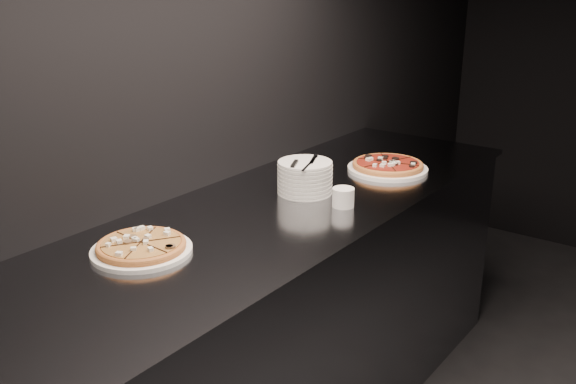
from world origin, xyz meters
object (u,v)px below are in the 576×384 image
Objects in this scene: cutlery at (304,162)px; ramekin at (343,197)px; plate_stack at (305,177)px; counter at (282,320)px; pizza_tomato at (388,166)px; pizza_mushroom at (141,247)px.

ramekin is (0.19, -0.03, -0.09)m from cutlery.
cutlery is (0.01, -0.02, 0.06)m from plate_stack.
counter is at bearing -83.79° from plate_stack.
counter is 7.00× the size of pizza_tomato.
counter is at bearing -99.26° from pizza_tomato.
plate_stack is 0.94× the size of cutlery.
plate_stack is at bearing 84.25° from pizza_mushroom.
pizza_tomato reaches higher than pizza_mushroom.
pizza_tomato is (0.19, 1.17, 0.00)m from pizza_mushroom.
plate_stack is 0.07m from cutlery.
plate_stack is at bearing 92.27° from cutlery.
pizza_tomato reaches higher than counter.
pizza_mushroom is (-0.09, -0.56, 0.48)m from counter.
counter is at bearing -111.53° from cutlery.
pizza_tomato is at bearing 80.74° from counter.
pizza_tomato is 4.48× the size of ramekin.
counter is at bearing -144.04° from ramekin.
counter is 0.60m from cutlery.
plate_stack is (0.07, 0.73, 0.04)m from pizza_mushroom.
counter is 12.02× the size of plate_stack.
plate_stack reaches higher than counter.
pizza_mushroom is 0.74m from ramekin.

